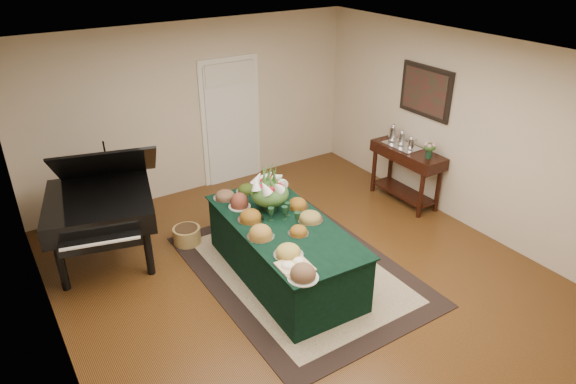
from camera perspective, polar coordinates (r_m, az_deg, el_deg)
ground at (r=6.52m, az=1.45°, el=-9.26°), size 6.00×6.00×0.00m
area_rug at (r=6.62m, az=1.19°, el=-8.58°), size 2.29×3.21×0.01m
kitchen_doorway at (r=8.61m, az=-6.33°, el=7.66°), size 1.05×0.07×2.10m
buffet_table at (r=6.30m, az=-0.46°, el=-6.50°), size 1.18×2.33×0.75m
food_platters at (r=6.17m, az=-1.92°, el=-2.67°), size 1.10×2.30×0.15m
cutting_board at (r=5.36m, az=0.68°, el=-7.97°), size 0.34×0.34×0.10m
green_goblets at (r=6.14m, az=-0.32°, el=-2.41°), size 0.31×0.34×0.18m
floral_centerpiece at (r=6.28m, az=-2.04°, el=0.34°), size 0.49×0.49×0.49m
grand_piano at (r=6.85m, az=-20.12°, el=-1.35°), size 1.69×1.79×1.62m
wicker_basket at (r=7.21m, az=-11.16°, el=-4.78°), size 0.38×0.38×0.23m
mahogany_sideboard at (r=8.13m, az=13.07°, el=3.36°), size 0.45×1.23×0.89m
tea_service at (r=8.13m, az=12.45°, el=5.85°), size 0.34×0.58×0.30m
pink_bouquet at (r=7.74m, az=15.47°, el=4.80°), size 0.20×0.20×0.25m
wall_painting at (r=7.94m, az=15.03°, el=10.74°), size 0.05×0.95×0.75m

